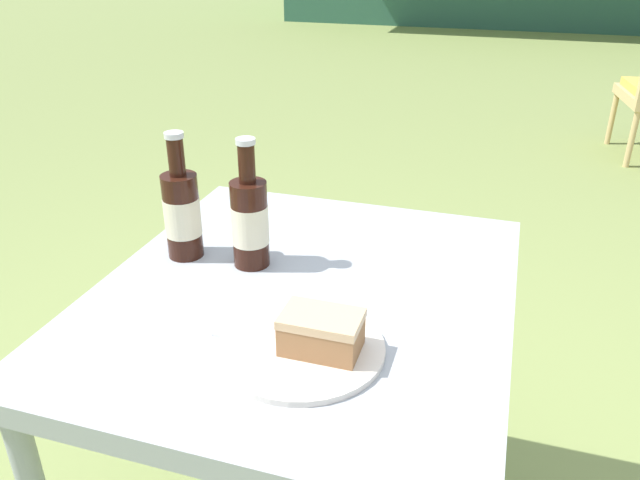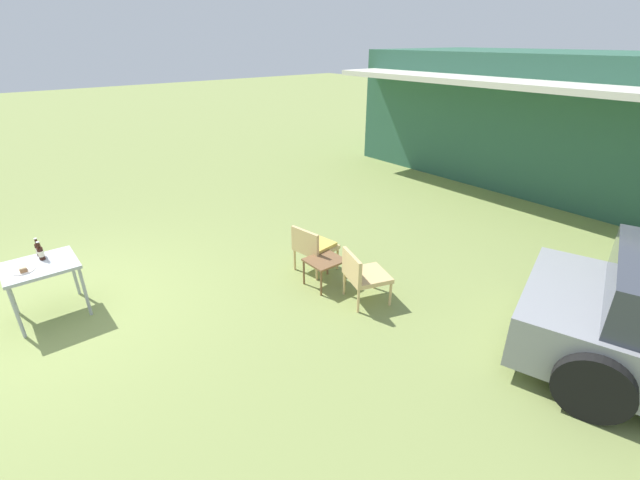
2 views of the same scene
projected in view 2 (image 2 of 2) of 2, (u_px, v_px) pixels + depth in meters
ground_plane at (55, 314)px, 5.59m from camera, size 60.00×60.00×0.00m
cabin_building at (565, 119)px, 10.33m from camera, size 9.38×5.44×2.98m
wicker_chair_cushioned at (314, 245)px, 6.45m from camera, size 0.59×0.59×0.74m
wicker_chair_plain at (362, 273)px, 5.69m from camera, size 0.67×0.67×0.74m
garden_side_table at (325, 262)px, 6.10m from camera, size 0.45×0.50×0.41m
patio_table at (41, 270)px, 5.31m from camera, size 0.72×0.82×0.73m
cake_on_plate at (23, 270)px, 5.12m from camera, size 0.25×0.25×0.07m
cola_bottle_near at (41, 253)px, 5.36m from camera, size 0.07×0.07×0.25m
cola_bottle_far at (39, 249)px, 5.45m from camera, size 0.07×0.07×0.25m
fork at (21, 269)px, 5.17m from camera, size 0.18×0.04×0.01m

